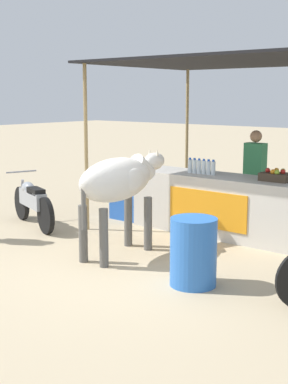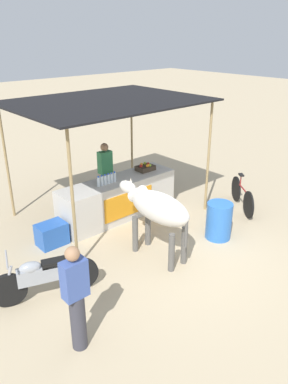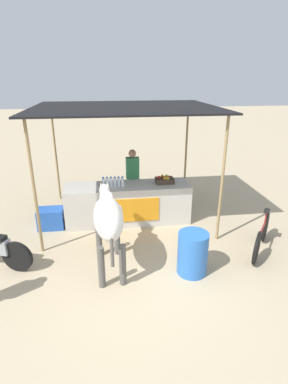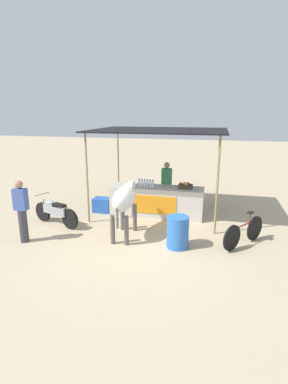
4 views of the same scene
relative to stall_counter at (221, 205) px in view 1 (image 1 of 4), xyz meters
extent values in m
plane|color=tan|center=(0.00, -2.20, -0.48)|extent=(60.00, 60.00, 0.00)
cube|color=beige|center=(0.00, 0.00, 0.00)|extent=(3.00, 0.80, 0.96)
cube|color=orange|center=(0.00, -0.41, 0.00)|extent=(1.40, 0.02, 0.58)
cube|color=black|center=(0.00, 0.30, 2.26)|extent=(4.20, 3.20, 0.04)
cylinder|color=#997F51|center=(-1.89, -1.14, 0.89)|extent=(0.06, 0.06, 2.74)
cylinder|color=#997F51|center=(-1.89, 1.74, 0.89)|extent=(0.06, 0.06, 2.74)
cylinder|color=silver|center=(-0.57, -0.05, 0.59)|extent=(0.07, 0.07, 0.22)
cylinder|color=blue|center=(-0.57, -0.05, 0.71)|extent=(0.04, 0.04, 0.03)
cylinder|color=silver|center=(-0.48, -0.05, 0.59)|extent=(0.07, 0.07, 0.22)
cylinder|color=blue|center=(-0.48, -0.05, 0.71)|extent=(0.04, 0.04, 0.03)
cylinder|color=silver|center=(-0.39, -0.05, 0.59)|extent=(0.07, 0.07, 0.22)
cylinder|color=blue|center=(-0.39, -0.05, 0.71)|extent=(0.04, 0.04, 0.03)
cylinder|color=silver|center=(-0.30, -0.05, 0.59)|extent=(0.07, 0.07, 0.22)
cylinder|color=blue|center=(-0.30, -0.05, 0.71)|extent=(0.04, 0.04, 0.03)
cylinder|color=silver|center=(-0.21, -0.05, 0.59)|extent=(0.07, 0.07, 0.22)
cylinder|color=blue|center=(-0.21, -0.05, 0.71)|extent=(0.04, 0.04, 0.03)
cylinder|color=silver|center=(-0.12, -0.05, 0.59)|extent=(0.07, 0.07, 0.22)
cylinder|color=blue|center=(-0.12, -0.05, 0.71)|extent=(0.04, 0.04, 0.03)
cube|color=#3F3326|center=(0.91, 0.05, 0.54)|extent=(0.44, 0.32, 0.12)
sphere|color=#8CB22D|center=(0.97, -0.05, 0.63)|extent=(0.08, 0.08, 0.08)
sphere|color=orange|center=(0.90, -0.04, 0.63)|extent=(0.08, 0.08, 0.08)
sphere|color=#B21E19|center=(1.02, 0.06, 0.63)|extent=(0.08, 0.08, 0.08)
sphere|color=orange|center=(0.96, -0.03, 0.63)|extent=(0.08, 0.08, 0.08)
sphere|color=#8CB22D|center=(0.98, 0.14, 0.63)|extent=(0.08, 0.08, 0.08)
sphere|color=orange|center=(0.87, 0.15, 0.63)|extent=(0.08, 0.08, 0.08)
sphere|color=#B21E19|center=(0.77, 0.06, 0.63)|extent=(0.08, 0.08, 0.08)
cylinder|color=#383842|center=(0.19, 0.75, -0.04)|extent=(0.22, 0.22, 0.88)
cube|color=#337F4C|center=(0.19, 0.75, 0.68)|extent=(0.34, 0.20, 0.56)
sphere|color=#A87A56|center=(0.19, 0.75, 1.07)|extent=(0.20, 0.20, 0.20)
cube|color=blue|center=(-1.86, -0.10, -0.24)|extent=(0.60, 0.44, 0.48)
cylinder|color=blue|center=(1.00, -2.24, -0.07)|extent=(0.55, 0.55, 0.81)
ellipsoid|color=silver|center=(-0.50, -1.93, 0.60)|extent=(0.59, 1.43, 0.60)
cylinder|color=#575551|center=(-0.70, -1.45, -0.09)|extent=(0.12, 0.12, 0.78)
cylinder|color=#575551|center=(-0.34, -1.44, -0.09)|extent=(0.12, 0.12, 0.78)
cylinder|color=#575551|center=(-0.65, -2.43, -0.09)|extent=(0.12, 0.12, 0.78)
cylinder|color=#575551|center=(-0.29, -2.41, -0.09)|extent=(0.12, 0.12, 0.78)
cylinder|color=silver|center=(-0.53, -1.34, 0.71)|extent=(0.26, 0.46, 0.41)
ellipsoid|color=silver|center=(-0.54, -1.04, 0.77)|extent=(0.24, 0.45, 0.26)
cone|color=beige|center=(-0.61, -1.06, 0.91)|extent=(0.05, 0.05, 0.10)
cone|color=beige|center=(-0.47, -1.06, 0.91)|extent=(0.05, 0.05, 0.10)
cylinder|color=#575551|center=(-0.46, -2.60, 0.33)|extent=(0.06, 0.06, 0.60)
ellipsoid|color=silver|center=(-0.28, -1.82, 0.60)|extent=(0.12, 0.44, 0.32)
cylinder|color=black|center=(-3.33, -1.37, -0.18)|extent=(0.59, 0.28, 0.60)
cylinder|color=black|center=(-2.20, -1.77, -0.18)|extent=(0.59, 0.28, 0.60)
cube|color=#999EA5|center=(-2.77, -1.57, 0.00)|extent=(0.91, 0.47, 0.28)
ellipsoid|color=#999EA5|center=(-2.98, -1.50, 0.16)|extent=(0.41, 0.31, 0.20)
cube|color=black|center=(-2.60, -1.63, 0.16)|extent=(0.47, 0.32, 0.10)
cylinder|color=#99999E|center=(-3.29, -1.39, 0.40)|extent=(0.21, 0.53, 0.03)
cylinder|color=#99999E|center=(-3.31, -1.38, 0.02)|extent=(0.21, 0.11, 0.49)
camera|label=1|loc=(4.39, -7.28, 1.74)|focal=50.00mm
camera|label=2|loc=(-4.97, -6.52, 3.68)|focal=35.00mm
camera|label=3|loc=(-0.49, -6.75, 2.96)|focal=28.00mm
camera|label=4|loc=(1.85, -9.19, 2.84)|focal=28.00mm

